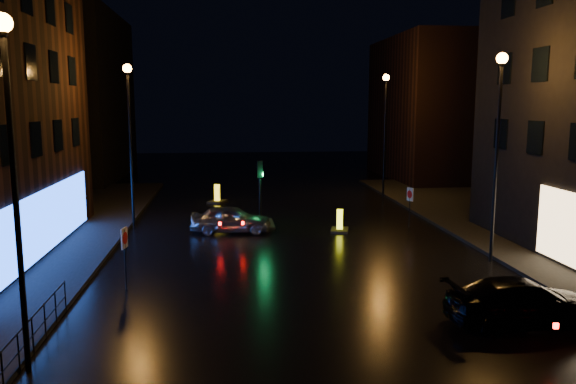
# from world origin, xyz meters

# --- Properties ---
(ground) EXTENTS (120.00, 120.00, 0.00)m
(ground) POSITION_xyz_m (0.00, 0.00, 0.00)
(ground) COLOR black
(ground) RESTS_ON ground
(building_far_left) EXTENTS (8.00, 16.00, 14.00)m
(building_far_left) POSITION_xyz_m (-16.00, 35.00, 7.00)
(building_far_left) COLOR black
(building_far_left) RESTS_ON ground
(building_far_right) EXTENTS (8.00, 14.00, 12.00)m
(building_far_right) POSITION_xyz_m (15.00, 32.00, 6.00)
(building_far_right) COLOR black
(building_far_right) RESTS_ON ground
(street_lamp_lnear) EXTENTS (0.44, 0.44, 8.37)m
(street_lamp_lnear) POSITION_xyz_m (-7.80, -2.00, 5.56)
(street_lamp_lnear) COLOR black
(street_lamp_lnear) RESTS_ON ground
(street_lamp_lfar) EXTENTS (0.44, 0.44, 8.37)m
(street_lamp_lfar) POSITION_xyz_m (-7.80, 14.00, 5.56)
(street_lamp_lfar) COLOR black
(street_lamp_lfar) RESTS_ON ground
(street_lamp_rnear) EXTENTS (0.44, 0.44, 8.37)m
(street_lamp_rnear) POSITION_xyz_m (7.80, 6.00, 5.56)
(street_lamp_rnear) COLOR black
(street_lamp_rnear) RESTS_ON ground
(street_lamp_rfar) EXTENTS (0.44, 0.44, 8.37)m
(street_lamp_rfar) POSITION_xyz_m (7.80, 22.00, 5.56)
(street_lamp_rfar) COLOR black
(street_lamp_rfar) RESTS_ON ground
(traffic_signal) EXTENTS (1.40, 2.40, 3.45)m
(traffic_signal) POSITION_xyz_m (-1.20, 14.00, 0.50)
(traffic_signal) COLOR black
(traffic_signal) RESTS_ON ground
(guard_railing) EXTENTS (0.05, 6.04, 1.00)m
(guard_railing) POSITION_xyz_m (-8.00, -1.00, 0.74)
(guard_railing) COLOR black
(guard_railing) RESTS_ON ground
(silver_hatchback) EXTENTS (4.13, 1.96, 1.36)m
(silver_hatchback) POSITION_xyz_m (-2.78, 12.43, 0.68)
(silver_hatchback) COLOR #A6AAAE
(silver_hatchback) RESTS_ON ground
(dark_sedan) EXTENTS (4.67, 2.08, 1.33)m
(dark_sedan) POSITION_xyz_m (5.62, -0.48, 0.67)
(dark_sedan) COLOR black
(dark_sedan) RESTS_ON ground
(bollard_near) EXTENTS (1.15, 1.45, 1.12)m
(bollard_near) POSITION_xyz_m (2.72, 12.10, 0.24)
(bollard_near) COLOR black
(bollard_near) RESTS_ON ground
(bollard_far) EXTENTS (1.38, 1.61, 1.19)m
(bollard_far) POSITION_xyz_m (-3.59, 21.26, 0.26)
(bollard_far) COLOR black
(bollard_far) RESTS_ON ground
(road_sign_left) EXTENTS (0.15, 0.53, 2.19)m
(road_sign_left) POSITION_xyz_m (-6.50, 3.99, 1.64)
(road_sign_left) COLOR black
(road_sign_left) RESTS_ON ground
(road_sign_right) EXTENTS (0.19, 0.50, 2.11)m
(road_sign_right) POSITION_xyz_m (6.50, 12.51, 1.58)
(road_sign_right) COLOR black
(road_sign_right) RESTS_ON ground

